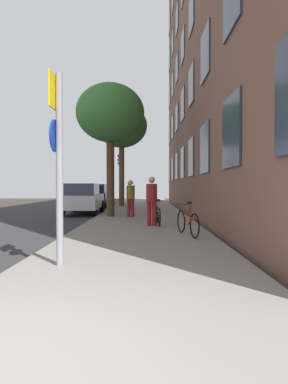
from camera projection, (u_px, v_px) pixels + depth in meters
ground_plane at (79, 213)px, 17.45m from camera, size 41.80×41.80×0.00m
road_asphalt at (41, 213)px, 17.47m from camera, size 7.00×38.00×0.01m
sidewalk at (143, 212)px, 17.42m from camera, size 4.20×38.00×0.12m
building_facade at (192, 11)px, 16.70m from camera, size 0.56×27.00×21.31m
sign_post at (58, 153)px, 5.52m from camera, size 0.16×0.60×3.33m
traffic_light at (121, 170)px, 21.96m from camera, size 0.43×0.24×3.64m
tree_near at (110, 114)px, 14.47m from camera, size 3.10×3.10×6.02m
tree_far at (122, 127)px, 21.69m from camera, size 3.49×3.49×6.97m
bicycle_0 at (188, 222)px, 8.90m from camera, size 0.54×1.70×0.95m
bicycle_1 at (158, 215)px, 11.35m from camera, size 0.42×1.65×0.92m
bicycle_2 at (153, 205)px, 17.15m from camera, size 0.42×1.70×0.93m
pedestrian_0 at (152, 198)px, 11.10m from camera, size 0.50×0.50×1.71m
pedestrian_1 at (131, 196)px, 14.28m from camera, size 0.48×0.48×1.65m
pedestrian_2 at (130, 194)px, 18.33m from camera, size 0.48×0.48×1.64m
car_0 at (83, 198)px, 17.06m from camera, size 1.94×4.30×1.62m
car_1 at (96, 195)px, 23.04m from camera, size 1.95×4.38×1.62m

